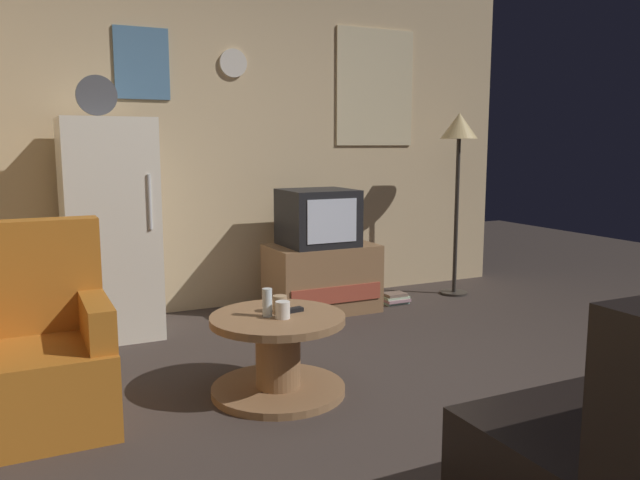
{
  "coord_description": "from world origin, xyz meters",
  "views": [
    {
      "loc": [
        -1.6,
        -2.52,
        1.33
      ],
      "look_at": [
        0.06,
        0.9,
        0.75
      ],
      "focal_mm": 35.61,
      "sensor_mm": 36.0,
      "label": 1
    }
  ],
  "objects_px": {
    "tv_stand": "(322,278)",
    "standing_lamp": "(459,140)",
    "wine_glass": "(267,303)",
    "remote_control": "(290,311)",
    "coffee_table": "(278,354)",
    "armchair": "(34,355)",
    "fridge": "(110,228)",
    "mug_ceramic_tan": "(280,304)",
    "mug_ceramic_white": "(283,310)",
    "book_stack": "(395,299)",
    "crt_tv": "(318,218)"
  },
  "relations": [
    {
      "from": "tv_stand",
      "to": "remote_control",
      "type": "xyz_separation_m",
      "value": [
        -0.88,
        -1.41,
        0.17
      ]
    },
    {
      "from": "coffee_table",
      "to": "armchair",
      "type": "xyz_separation_m",
      "value": [
        -1.18,
        0.16,
        0.12
      ]
    },
    {
      "from": "remote_control",
      "to": "mug_ceramic_tan",
      "type": "bearing_deg",
      "value": 131.33
    },
    {
      "from": "crt_tv",
      "to": "mug_ceramic_tan",
      "type": "relative_size",
      "value": 6.0
    },
    {
      "from": "crt_tv",
      "to": "mug_ceramic_white",
      "type": "bearing_deg",
      "value": -121.59
    },
    {
      "from": "wine_glass",
      "to": "mug_ceramic_white",
      "type": "bearing_deg",
      "value": -49.73
    },
    {
      "from": "coffee_table",
      "to": "tv_stand",
      "type": "bearing_deg",
      "value": 56.18
    },
    {
      "from": "standing_lamp",
      "to": "fridge",
      "type": "bearing_deg",
      "value": 178.68
    },
    {
      "from": "standing_lamp",
      "to": "book_stack",
      "type": "xyz_separation_m",
      "value": [
        -0.66,
        -0.06,
        -1.32
      ]
    },
    {
      "from": "fridge",
      "to": "coffee_table",
      "type": "bearing_deg",
      "value": -66.95
    },
    {
      "from": "remote_control",
      "to": "standing_lamp",
      "type": "bearing_deg",
      "value": 24.06
    },
    {
      "from": "wine_glass",
      "to": "mug_ceramic_white",
      "type": "height_order",
      "value": "wine_glass"
    },
    {
      "from": "armchair",
      "to": "fridge",
      "type": "bearing_deg",
      "value": 67.82
    },
    {
      "from": "wine_glass",
      "to": "coffee_table",
      "type": "bearing_deg",
      "value": -3.06
    },
    {
      "from": "tv_stand",
      "to": "book_stack",
      "type": "height_order",
      "value": "tv_stand"
    },
    {
      "from": "coffee_table",
      "to": "armchair",
      "type": "height_order",
      "value": "armchair"
    },
    {
      "from": "fridge",
      "to": "mug_ceramic_tan",
      "type": "relative_size",
      "value": 19.67
    },
    {
      "from": "coffee_table",
      "to": "fridge",
      "type": "bearing_deg",
      "value": 113.05
    },
    {
      "from": "crt_tv",
      "to": "remote_control",
      "type": "xyz_separation_m",
      "value": [
        -0.84,
        -1.41,
        -0.31
      ]
    },
    {
      "from": "standing_lamp",
      "to": "wine_glass",
      "type": "distance_m",
      "value": 2.86
    },
    {
      "from": "mug_ceramic_tan",
      "to": "remote_control",
      "type": "height_order",
      "value": "mug_ceramic_tan"
    },
    {
      "from": "fridge",
      "to": "mug_ceramic_tan",
      "type": "xyz_separation_m",
      "value": [
        0.67,
        -1.44,
        -0.28
      ]
    },
    {
      "from": "remote_control",
      "to": "armchair",
      "type": "bearing_deg",
      "value": 164.8
    },
    {
      "from": "standing_lamp",
      "to": "tv_stand",
      "type": "bearing_deg",
      "value": -179.89
    },
    {
      "from": "tv_stand",
      "to": "remote_control",
      "type": "relative_size",
      "value": 5.6
    },
    {
      "from": "mug_ceramic_tan",
      "to": "book_stack",
      "type": "bearing_deg",
      "value": 39.8
    },
    {
      "from": "coffee_table",
      "to": "mug_ceramic_white",
      "type": "xyz_separation_m",
      "value": [
        0.0,
        -0.07,
        0.26
      ]
    },
    {
      "from": "fridge",
      "to": "mug_ceramic_tan",
      "type": "bearing_deg",
      "value": -64.92
    },
    {
      "from": "mug_ceramic_white",
      "to": "armchair",
      "type": "bearing_deg",
      "value": 168.96
    },
    {
      "from": "coffee_table",
      "to": "mug_ceramic_white",
      "type": "relative_size",
      "value": 8.0
    },
    {
      "from": "coffee_table",
      "to": "armchair",
      "type": "bearing_deg",
      "value": 172.06
    },
    {
      "from": "mug_ceramic_tan",
      "to": "mug_ceramic_white",
      "type": "bearing_deg",
      "value": -105.77
    },
    {
      "from": "standing_lamp",
      "to": "remote_control",
      "type": "distance_m",
      "value": 2.76
    },
    {
      "from": "coffee_table",
      "to": "wine_glass",
      "type": "distance_m",
      "value": 0.3
    },
    {
      "from": "coffee_table",
      "to": "mug_ceramic_white",
      "type": "bearing_deg",
      "value": -88.36
    },
    {
      "from": "fridge",
      "to": "remote_control",
      "type": "distance_m",
      "value": 1.67
    },
    {
      "from": "crt_tv",
      "to": "wine_glass",
      "type": "distance_m",
      "value": 1.74
    },
    {
      "from": "standing_lamp",
      "to": "wine_glass",
      "type": "relative_size",
      "value": 10.6
    },
    {
      "from": "mug_ceramic_tan",
      "to": "armchair",
      "type": "height_order",
      "value": "armchair"
    },
    {
      "from": "crt_tv",
      "to": "book_stack",
      "type": "relative_size",
      "value": 2.48
    },
    {
      "from": "fridge",
      "to": "remote_control",
      "type": "bearing_deg",
      "value": -64.09
    },
    {
      "from": "tv_stand",
      "to": "wine_glass",
      "type": "xyz_separation_m",
      "value": [
        -1.01,
        -1.42,
        0.24
      ]
    },
    {
      "from": "mug_ceramic_tan",
      "to": "wine_glass",
      "type": "bearing_deg",
      "value": -149.85
    },
    {
      "from": "wine_glass",
      "to": "mug_ceramic_tan",
      "type": "relative_size",
      "value": 1.67
    },
    {
      "from": "coffee_table",
      "to": "wine_glass",
      "type": "height_order",
      "value": "wine_glass"
    },
    {
      "from": "standing_lamp",
      "to": "armchair",
      "type": "bearing_deg",
      "value": -159.87
    },
    {
      "from": "remote_control",
      "to": "coffee_table",
      "type": "bearing_deg",
      "value": -174.17
    },
    {
      "from": "tv_stand",
      "to": "standing_lamp",
      "type": "height_order",
      "value": "standing_lamp"
    },
    {
      "from": "crt_tv",
      "to": "mug_ceramic_tan",
      "type": "height_order",
      "value": "crt_tv"
    },
    {
      "from": "tv_stand",
      "to": "mug_ceramic_white",
      "type": "height_order",
      "value": "tv_stand"
    }
  ]
}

